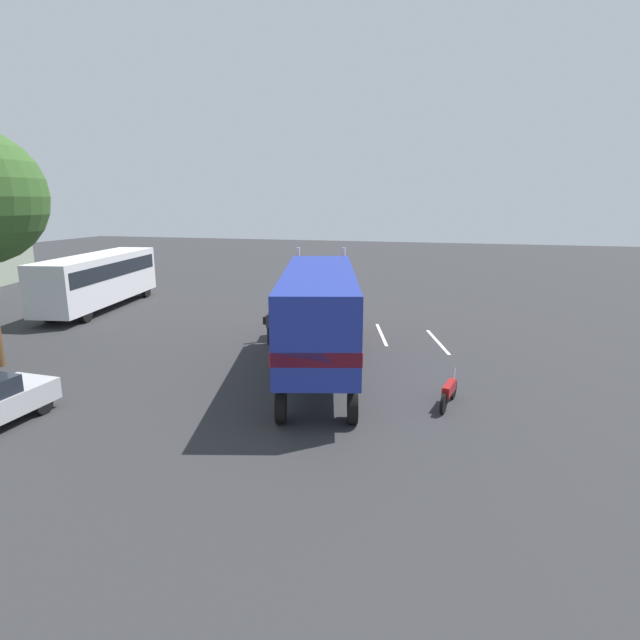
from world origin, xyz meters
TOP-DOWN VIEW (x-y plane):
  - ground_plane at (0.00, 0.00)m, footprint 120.00×120.00m
  - lane_stripe_near at (-0.69, -3.50)m, footprint 4.30×1.26m
  - lane_stripe_mid at (-1.36, -6.34)m, footprint 4.28×1.35m
  - semi_truck at (-6.64, -1.78)m, footprint 14.33×5.93m
  - person_bystander at (-3.81, 1.45)m, footprint 0.34×0.46m
  - parked_bus at (1.16, 14.65)m, footprint 11.26×4.22m
  - motorcycle at (-9.41, -7.00)m, footprint 2.09×0.53m

SIDE VIEW (x-z plane):
  - ground_plane at x=0.00m, z-range 0.00..0.00m
  - lane_stripe_near at x=-0.69m, z-range 0.00..0.01m
  - lane_stripe_mid at x=-1.36m, z-range 0.00..0.01m
  - motorcycle at x=-9.41m, z-range -0.08..1.04m
  - person_bystander at x=-3.81m, z-range 0.08..1.71m
  - parked_bus at x=1.16m, z-range 0.37..3.77m
  - semi_truck at x=-6.64m, z-range 0.27..4.77m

